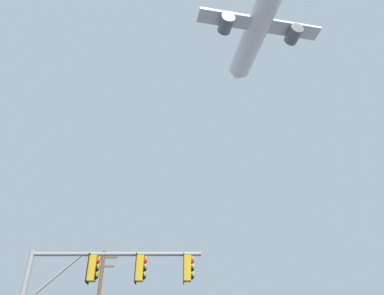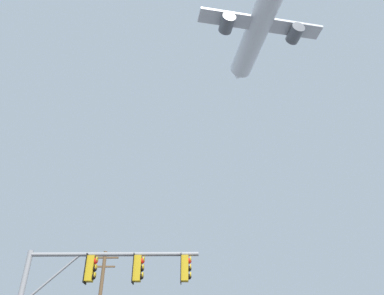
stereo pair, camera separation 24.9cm
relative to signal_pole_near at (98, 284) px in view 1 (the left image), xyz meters
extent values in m
cylinder|color=gray|center=(0.56, 0.00, 1.07)|extent=(6.29, 0.18, 0.15)
cylinder|color=gray|center=(-1.64, -0.01, 0.18)|extent=(1.94, 0.09, 1.85)
cube|color=gold|center=(3.20, 0.02, 0.55)|extent=(0.26, 0.32, 0.90)
cylinder|color=gold|center=(3.20, 0.02, 1.06)|extent=(0.05, 0.05, 0.12)
cube|color=black|center=(3.06, 0.02, 0.55)|extent=(0.03, 0.46, 1.04)
sphere|color=red|center=(3.35, 0.02, 0.82)|extent=(0.20, 0.20, 0.20)
cylinder|color=gold|center=(3.41, 0.02, 0.88)|extent=(0.04, 0.21, 0.21)
sphere|color=black|center=(3.35, 0.02, 0.54)|extent=(0.20, 0.20, 0.20)
cylinder|color=gold|center=(3.41, 0.02, 0.60)|extent=(0.04, 0.21, 0.21)
sphere|color=black|center=(3.35, 0.02, 0.26)|extent=(0.20, 0.20, 0.20)
cylinder|color=gold|center=(3.41, 0.02, 0.32)|extent=(0.04, 0.21, 0.21)
cube|color=gold|center=(1.47, 0.01, 0.55)|extent=(0.26, 0.32, 0.90)
cylinder|color=gold|center=(1.47, 0.01, 1.06)|extent=(0.05, 0.05, 0.12)
cube|color=black|center=(1.33, 0.01, 0.55)|extent=(0.03, 0.46, 1.04)
sphere|color=red|center=(1.62, 0.01, 0.82)|extent=(0.20, 0.20, 0.20)
cylinder|color=gold|center=(1.68, 0.01, 0.88)|extent=(0.04, 0.21, 0.21)
sphere|color=black|center=(1.62, 0.01, 0.54)|extent=(0.20, 0.20, 0.20)
cylinder|color=gold|center=(1.68, 0.01, 0.60)|extent=(0.04, 0.21, 0.21)
sphere|color=black|center=(1.62, 0.01, 0.26)|extent=(0.20, 0.20, 0.20)
cylinder|color=gold|center=(1.68, 0.01, 0.32)|extent=(0.04, 0.21, 0.21)
cube|color=gold|center=(-0.26, 0.00, 0.55)|extent=(0.26, 0.32, 0.90)
cylinder|color=gold|center=(-0.26, 0.00, 1.06)|extent=(0.05, 0.05, 0.12)
cube|color=black|center=(-0.40, 0.00, 0.55)|extent=(0.03, 0.46, 1.04)
sphere|color=red|center=(-0.11, 0.00, 0.82)|extent=(0.20, 0.20, 0.20)
cylinder|color=gold|center=(-0.05, 0.00, 0.88)|extent=(0.04, 0.21, 0.21)
sphere|color=black|center=(-0.11, 0.00, 0.54)|extent=(0.20, 0.20, 0.20)
cylinder|color=gold|center=(-0.05, 0.00, 0.60)|extent=(0.04, 0.21, 0.21)
sphere|color=black|center=(-0.11, 0.00, 0.26)|extent=(0.20, 0.20, 0.20)
cylinder|color=gold|center=(-0.05, 0.00, 0.32)|extent=(0.04, 0.21, 0.21)
cube|color=brown|center=(-3.83, 15.97, 5.29)|extent=(2.20, 0.12, 0.12)
cube|color=brown|center=(-3.83, 15.97, 4.59)|extent=(1.80, 0.12, 0.12)
cylinder|color=gray|center=(-4.73, 15.97, 5.41)|extent=(0.10, 0.10, 0.18)
cylinder|color=gray|center=(-2.93, 15.97, 5.41)|extent=(0.10, 0.10, 0.18)
cylinder|color=white|center=(12.56, 21.54, 39.37)|extent=(6.87, 18.82, 3.29)
cone|color=white|center=(10.54, 31.64, 39.37)|extent=(3.51, 2.84, 3.13)
cube|color=silver|center=(12.66, 21.04, 38.87)|extent=(17.61, 5.65, 0.37)
cylinder|color=#595B60|center=(7.85, 20.08, 37.88)|extent=(2.30, 2.79, 1.85)
cylinder|color=#595B60|center=(17.46, 22.00, 37.88)|extent=(2.30, 2.79, 1.85)
camera|label=1|loc=(3.46, -13.73, -2.78)|focal=34.61mm
camera|label=2|loc=(3.71, -13.72, -2.78)|focal=34.61mm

